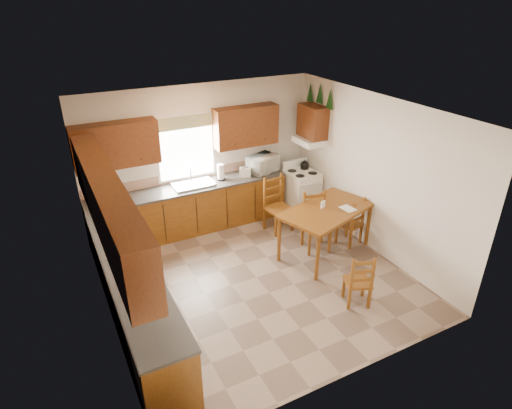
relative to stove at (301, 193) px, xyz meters
name	(u,v)px	position (x,y,z in m)	size (l,w,h in m)	color
floor	(256,277)	(-1.88, -1.61, -0.44)	(4.50, 4.50, 0.00)	#826B5A
ceiling	(256,112)	(-1.88, -1.61, 2.26)	(4.50, 4.50, 0.00)	olive
wall_left	(98,239)	(-4.13, -1.61, 0.91)	(4.50, 4.50, 0.00)	silver
wall_right	(374,175)	(0.37, -1.61, 0.91)	(4.50, 4.50, 0.00)	silver
wall_back	(201,156)	(-1.88, 0.64, 0.91)	(4.50, 4.50, 0.00)	silver
wall_front	(355,286)	(-1.88, -3.86, 0.91)	(4.50, 4.50, 0.00)	silver
lower_cab_back	(191,209)	(-2.25, 0.34, 0.00)	(3.75, 0.60, 0.88)	brown
lower_cab_left	(134,296)	(-3.83, -1.76, 0.00)	(0.60, 3.60, 0.88)	brown
counter_back	(190,187)	(-2.25, 0.34, 0.46)	(3.75, 0.63, 0.04)	#3D3A36
counter_left	(129,268)	(-3.83, -1.76, 0.46)	(0.63, 3.60, 0.04)	#3D3A36
backsplash	(184,176)	(-2.25, 0.63, 0.57)	(3.75, 0.01, 0.18)	#A07B64
upper_cab_back_left	(116,145)	(-3.43, 0.47, 1.42)	(1.41, 0.33, 0.75)	#642F15
upper_cab_back_right	(246,126)	(-1.02, 0.47, 1.42)	(1.25, 0.33, 0.75)	#642F15
upper_cab_left	(107,205)	(-3.96, -1.76, 1.42)	(0.33, 3.60, 0.75)	#642F15
upper_cab_stove	(312,121)	(0.20, 0.04, 1.46)	(0.33, 0.62, 0.62)	#642F15
range_hood	(309,141)	(0.15, 0.04, 1.08)	(0.44, 0.62, 0.12)	white
window_frame	(186,149)	(-2.18, 0.61, 1.11)	(1.13, 0.02, 1.18)	white
window_pane	(186,149)	(-2.18, 0.60, 1.11)	(1.05, 0.01, 1.10)	white
window_valance	(185,123)	(-2.18, 0.58, 1.61)	(1.19, 0.01, 0.24)	#557236
sink_basin	(193,184)	(-2.18, 0.34, 0.50)	(0.75, 0.45, 0.04)	silver
pine_decal_a	(330,99)	(0.33, -0.28, 1.94)	(0.22, 0.22, 0.36)	#154115
pine_decal_b	(320,93)	(0.33, 0.04, 1.98)	(0.22, 0.22, 0.36)	#154115
pine_decal_c	(310,92)	(0.33, 0.36, 1.94)	(0.22, 0.22, 0.36)	#154115
stove	(301,193)	(0.00, 0.00, 0.00)	(0.59, 0.61, 0.88)	white
coffeemaker	(102,193)	(-3.79, 0.33, 0.67)	(0.22, 0.27, 0.38)	white
paper_towel	(221,172)	(-1.62, 0.36, 0.64)	(0.13, 0.13, 0.31)	white
toaster	(245,172)	(-1.13, 0.29, 0.57)	(0.21, 0.13, 0.17)	white
microwave	(263,164)	(-0.72, 0.34, 0.65)	(0.55, 0.40, 0.33)	white
dining_table	(325,231)	(-0.48, -1.49, -0.01)	(1.61, 0.92, 0.86)	brown
chair_near_left	(358,278)	(-0.86, -2.83, -0.01)	(0.36, 0.34, 0.85)	brown
chair_near_right	(350,221)	(0.11, -1.43, 0.01)	(0.38, 0.36, 0.90)	brown
chair_far_left	(279,205)	(-0.79, -0.43, 0.10)	(0.45, 0.43, 1.07)	brown
chair_far_right	(317,223)	(-0.54, -1.32, 0.08)	(0.44, 0.42, 1.04)	brown
table_paper	(348,208)	(-0.16, -1.65, 0.43)	(0.20, 0.26, 0.00)	white
table_card	(323,204)	(-0.51, -1.43, 0.49)	(0.09, 0.02, 0.12)	white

